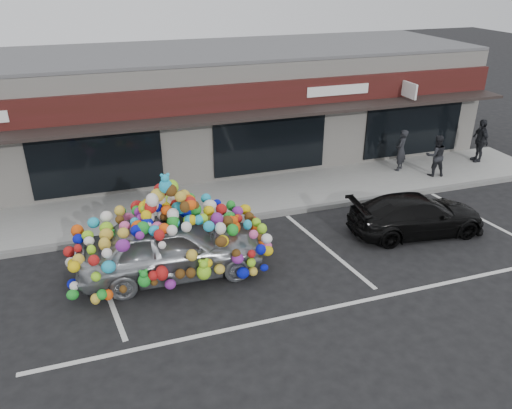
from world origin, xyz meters
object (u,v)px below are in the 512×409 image
object	(u,v)px
toy_car	(171,240)
pedestrian_b	(436,156)
pedestrian_a	(401,150)
pedestrian_c	(480,140)
black_sedan	(417,215)

from	to	relation	value
toy_car	pedestrian_b	size ratio (longest dim) A/B	3.24
toy_car	pedestrian_a	size ratio (longest dim) A/B	3.17
pedestrian_c	pedestrian_a	bearing A→B (deg)	-80.35
black_sedan	pedestrian_a	distance (m)	4.72
toy_car	pedestrian_b	xyz separation A→B (m)	(10.23, 3.23, -0.05)
toy_car	pedestrian_b	distance (m)	10.73
black_sedan	pedestrian_c	size ratio (longest dim) A/B	2.38
toy_car	pedestrian_a	bearing A→B (deg)	-63.98
pedestrian_a	pedestrian_c	size ratio (longest dim) A/B	0.93
black_sedan	pedestrian_c	world-z (taller)	pedestrian_c
toy_car	pedestrian_c	world-z (taller)	toy_car
black_sedan	pedestrian_b	distance (m)	4.52
toy_car	black_sedan	distance (m)	7.19
black_sedan	pedestrian_a	size ratio (longest dim) A/B	2.56
toy_car	pedestrian_a	distance (m)	10.18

